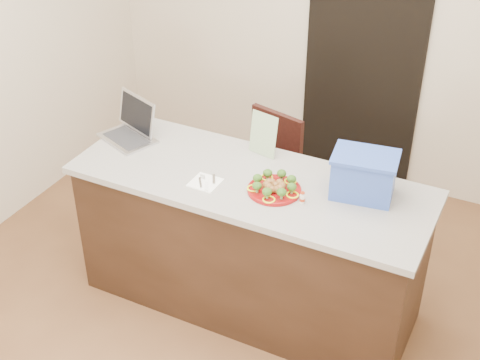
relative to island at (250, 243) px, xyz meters
The scene contains 16 objects.
ground 0.53m from the island, 90.00° to the right, with size 4.00×4.00×0.00m, color brown.
room_shell 1.18m from the island, 90.00° to the right, with size 4.00×4.00×4.00m.
doorway 1.81m from the island, 86.69° to the left, with size 0.90×0.02×2.00m, color black.
island is the anchor object (origin of this frame).
plate 0.50m from the island, 18.04° to the right, with size 0.30×0.30×0.02m.
meatballs 0.53m from the island, 19.17° to the right, with size 0.12×0.11×0.04m.
broccoli 0.55m from the island, 18.04° to the right, with size 0.25×0.25×0.04m.
pepper_rings 0.51m from the island, 18.04° to the right, with size 0.29×0.29×0.01m.
napkin 0.53m from the island, 143.54° to the right, with size 0.16×0.16×0.01m, color white.
fork 0.54m from the island, 146.92° to the right, with size 0.07×0.13×0.00m.
knife 0.53m from the island, 136.36° to the right, with size 0.06×0.17×0.01m.
yogurt_bottle 0.60m from the island, 13.96° to the right, with size 0.03×0.03×0.07m.
laptop 1.03m from the island, behind, with size 0.40×0.38×0.24m.
leaflet 0.66m from the island, 100.62° to the left, with size 0.18×0.00×0.26m, color silver.
blue_box 0.85m from the island, 12.04° to the left, with size 0.38×0.30×0.25m.
chair 0.72m from the island, 104.78° to the left, with size 0.50×0.50×0.93m.
Camera 1 is at (1.36, -2.60, 2.96)m, focal length 50.00 mm.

